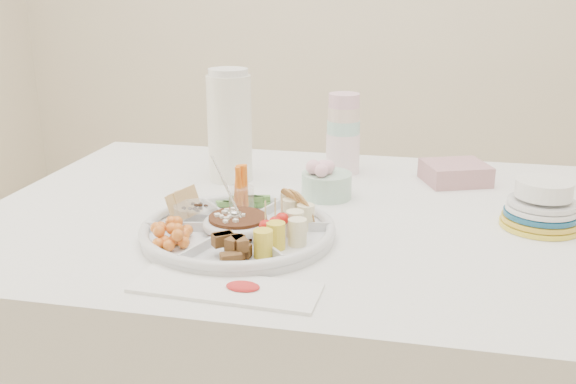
% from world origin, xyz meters
% --- Properties ---
extents(dining_table, '(1.52, 1.02, 0.76)m').
position_xyz_m(dining_table, '(0.00, 0.00, 0.38)').
color(dining_table, white).
rests_on(dining_table, floor).
extents(party_tray, '(0.45, 0.45, 0.04)m').
position_xyz_m(party_tray, '(-0.15, -0.18, 0.78)').
color(party_tray, white).
rests_on(party_tray, dining_table).
extents(bean_dip, '(0.14, 0.14, 0.04)m').
position_xyz_m(bean_dip, '(-0.15, -0.18, 0.79)').
color(bean_dip, '#50281C').
rests_on(bean_dip, party_tray).
extents(tortillas, '(0.12, 0.12, 0.06)m').
position_xyz_m(tortillas, '(-0.05, -0.10, 0.80)').
color(tortillas, '#BD7131').
rests_on(tortillas, party_tray).
extents(carrot_cucumber, '(0.13, 0.13, 0.10)m').
position_xyz_m(carrot_cucumber, '(-0.18, -0.06, 0.82)').
color(carrot_cucumber, orange).
rests_on(carrot_cucumber, party_tray).
extents(pita_raisins, '(0.14, 0.14, 0.07)m').
position_xyz_m(pita_raisins, '(-0.27, -0.14, 0.80)').
color(pita_raisins, '#E8C366').
rests_on(pita_raisins, party_tray).
extents(cherries, '(0.12, 0.12, 0.04)m').
position_xyz_m(cherries, '(-0.25, -0.27, 0.79)').
color(cherries, '#FD8745').
rests_on(cherries, party_tray).
extents(granola_chunks, '(0.11, 0.11, 0.04)m').
position_xyz_m(granola_chunks, '(-0.12, -0.31, 0.79)').
color(granola_chunks, '#472E15').
rests_on(granola_chunks, party_tray).
extents(banana_tomato, '(0.14, 0.14, 0.09)m').
position_xyz_m(banana_tomato, '(-0.03, -0.22, 0.82)').
color(banana_tomato, '#E8D974').
rests_on(banana_tomato, party_tray).
extents(cup_stack, '(0.11, 0.11, 0.25)m').
position_xyz_m(cup_stack, '(-0.01, 0.32, 0.88)').
color(cup_stack, silver).
rests_on(cup_stack, dining_table).
extents(thermos, '(0.13, 0.13, 0.29)m').
position_xyz_m(thermos, '(-0.28, 0.20, 0.90)').
color(thermos, white).
rests_on(thermos, dining_table).
extents(flower_bowl, '(0.13, 0.13, 0.09)m').
position_xyz_m(flower_bowl, '(-0.02, 0.10, 0.80)').
color(flower_bowl, '#B4C3BA').
rests_on(flower_bowl, dining_table).
extents(napkin_stack, '(0.19, 0.18, 0.05)m').
position_xyz_m(napkin_stack, '(0.28, 0.29, 0.78)').
color(napkin_stack, '#B88289').
rests_on(napkin_stack, dining_table).
extents(plate_stack, '(0.17, 0.17, 0.10)m').
position_xyz_m(plate_stack, '(0.45, 0.00, 0.81)').
color(plate_stack, gold).
rests_on(plate_stack, dining_table).
extents(placemat, '(0.32, 0.12, 0.01)m').
position_xyz_m(placemat, '(-0.11, -0.41, 0.76)').
color(placemat, silver).
rests_on(placemat, dining_table).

